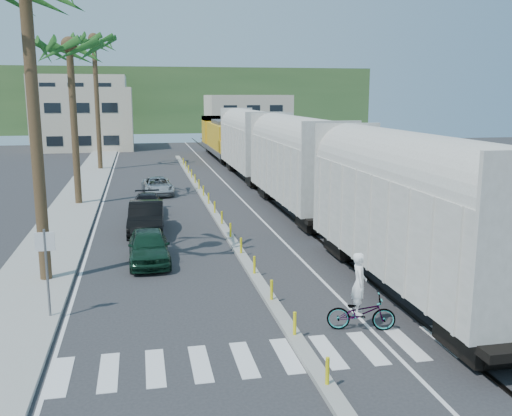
{
  "coord_description": "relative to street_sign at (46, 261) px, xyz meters",
  "views": [
    {
      "loc": [
        -4.29,
        -16.23,
        7.13
      ],
      "look_at": [
        0.86,
        8.87,
        2.0
      ],
      "focal_mm": 40.0,
      "sensor_mm": 36.0,
      "label": 1
    }
  ],
  "objects": [
    {
      "name": "ground",
      "position": [
        7.3,
        -2.0,
        -1.97
      ],
      "size": [
        140.0,
        140.0,
        0.0
      ],
      "primitive_type": "plane",
      "color": "#28282B",
      "rests_on": "ground"
    },
    {
      "name": "car_third",
      "position": [
        3.34,
        15.78,
        -1.34
      ],
      "size": [
        2.0,
        4.44,
        1.26
      ],
      "primitive_type": "imported",
      "rotation": [
        0.0,
        0.0,
        -0.03
      ],
      "color": "black",
      "rests_on": "ground"
    },
    {
      "name": "palm_trees",
      "position": [
        -0.8,
        20.7,
        8.84
      ],
      "size": [
        3.5,
        37.2,
        13.75
      ],
      "color": "brown",
      "rests_on": "ground"
    },
    {
      "name": "car_second",
      "position": [
        3.23,
        11.2,
        -1.15
      ],
      "size": [
        2.23,
        5.15,
        1.64
      ],
      "primitive_type": "imported",
      "rotation": [
        0.0,
        0.0,
        -0.05
      ],
      "color": "black",
      "rests_on": "ground"
    },
    {
      "name": "buildings",
      "position": [
        0.89,
        69.66,
        2.39
      ],
      "size": [
        38.0,
        27.0,
        10.0
      ],
      "color": "#C4B59C",
      "rests_on": "ground"
    },
    {
      "name": "sidewalk",
      "position": [
        -1.2,
        23.0,
        -1.9
      ],
      "size": [
        3.0,
        90.0,
        0.15
      ],
      "primitive_type": "cube",
      "color": "gray",
      "rests_on": "ground"
    },
    {
      "name": "lane_markings",
      "position": [
        5.15,
        23.0,
        -1.97
      ],
      "size": [
        9.42,
        90.0,
        0.01
      ],
      "color": "silver",
      "rests_on": "ground"
    },
    {
      "name": "crosswalk",
      "position": [
        7.3,
        -4.0,
        -1.97
      ],
      "size": [
        14.0,
        2.2,
        0.01
      ],
      "primitive_type": "cube",
      "color": "silver",
      "rests_on": "ground"
    },
    {
      "name": "cyclist",
      "position": [
        9.46,
        -2.73,
        -1.19
      ],
      "size": [
        1.76,
        2.45,
        2.46
      ],
      "rotation": [
        0.0,
        0.0,
        1.31
      ],
      "color": "#9EA0A5",
      "rests_on": "ground"
    },
    {
      "name": "car_lead",
      "position": [
        3.25,
        5.82,
        -1.24
      ],
      "size": [
        1.83,
        4.31,
        1.45
      ],
      "primitive_type": "imported",
      "rotation": [
        0.0,
        0.0,
        0.01
      ],
      "color": "#103020",
      "rests_on": "ground"
    },
    {
      "name": "car_rear",
      "position": [
        4.22,
        23.1,
        -1.36
      ],
      "size": [
        2.69,
        4.71,
        1.23
      ],
      "primitive_type": "imported",
      "rotation": [
        0.0,
        0.0,
        0.07
      ],
      "color": "#ADB0B3",
      "rests_on": "ground"
    },
    {
      "name": "rails",
      "position": [
        12.3,
        26.0,
        -1.94
      ],
      "size": [
        1.56,
        100.0,
        0.06
      ],
      "color": "black",
      "rests_on": "ground"
    },
    {
      "name": "street_sign",
      "position": [
        0.0,
        0.0,
        0.0
      ],
      "size": [
        0.6,
        0.08,
        3.0
      ],
      "color": "slate",
      "rests_on": "ground"
    },
    {
      "name": "median",
      "position": [
        7.3,
        17.96,
        -1.88
      ],
      "size": [
        0.45,
        60.0,
        0.85
      ],
      "color": "gray",
      "rests_on": "ground"
    },
    {
      "name": "hillside",
      "position": [
        7.3,
        98.0,
        4.03
      ],
      "size": [
        80.0,
        20.0,
        12.0
      ],
      "primitive_type": "cube",
      "color": "#385628",
      "rests_on": "ground"
    },
    {
      "name": "freight_train",
      "position": [
        12.3,
        20.7,
        0.93
      ],
      "size": [
        3.0,
        60.94,
        5.85
      ],
      "color": "#B0ACA1",
      "rests_on": "ground"
    }
  ]
}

